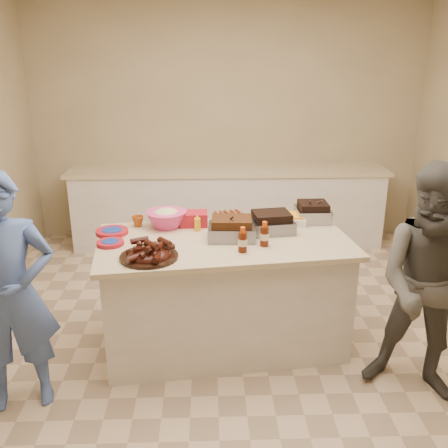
{
  "coord_description": "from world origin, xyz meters",
  "views": [
    {
      "loc": [
        -0.23,
        -3.35,
        2.18
      ],
      "look_at": [
        -0.12,
        0.1,
        0.97
      ],
      "focal_mm": 40.0,
      "sensor_mm": 36.0,
      "label": 1
    }
  ],
  "objects_px": {
    "bbq_bottle_b": "(264,246)",
    "guest_blue": "(27,399)",
    "island": "(224,342)",
    "guest_gray": "(418,390)",
    "bbq_bottle_a": "(242,252)",
    "mustard_bottle": "(197,231)",
    "roasting_pan": "(312,221)",
    "plastic_cup": "(138,226)",
    "rib_platter": "(149,258)",
    "coleslaw_bowl": "(167,227)"
  },
  "relations": [
    {
      "from": "bbq_bottle_b",
      "to": "guest_blue",
      "type": "height_order",
      "value": "bbq_bottle_b"
    },
    {
      "from": "island",
      "to": "guest_gray",
      "type": "height_order",
      "value": "island"
    },
    {
      "from": "guest_blue",
      "to": "bbq_bottle_a",
      "type": "bearing_deg",
      "value": 2.23
    },
    {
      "from": "island",
      "to": "guest_blue",
      "type": "xyz_separation_m",
      "value": [
        -1.33,
        -0.64,
        0.0
      ]
    },
    {
      "from": "mustard_bottle",
      "to": "guest_blue",
      "type": "relative_size",
      "value": 0.09
    },
    {
      "from": "guest_gray",
      "to": "mustard_bottle",
      "type": "bearing_deg",
      "value": 176.46
    },
    {
      "from": "roasting_pan",
      "to": "plastic_cup",
      "type": "relative_size",
      "value": 2.93
    },
    {
      "from": "rib_platter",
      "to": "guest_gray",
      "type": "relative_size",
      "value": 0.25
    },
    {
      "from": "rib_platter",
      "to": "coleslaw_bowl",
      "type": "height_order",
      "value": "coleslaw_bowl"
    },
    {
      "from": "roasting_pan",
      "to": "rib_platter",
      "type": "bearing_deg",
      "value": -149.95
    },
    {
      "from": "island",
      "to": "guest_gray",
      "type": "relative_size",
      "value": 1.17
    },
    {
      "from": "bbq_bottle_b",
      "to": "island",
      "type": "bearing_deg",
      "value": 153.21
    },
    {
      "from": "mustard_bottle",
      "to": "guest_gray",
      "type": "xyz_separation_m",
      "value": [
        1.49,
        -0.82,
        -0.87
      ]
    },
    {
      "from": "roasting_pan",
      "to": "guest_blue",
      "type": "distance_m",
      "value": 2.46
    },
    {
      "from": "coleslaw_bowl",
      "to": "guest_blue",
      "type": "distance_m",
      "value": 1.54
    },
    {
      "from": "plastic_cup",
      "to": "guest_gray",
      "type": "xyz_separation_m",
      "value": [
        1.96,
        -0.94,
        -0.87
      ]
    },
    {
      "from": "roasting_pan",
      "to": "guest_blue",
      "type": "height_order",
      "value": "roasting_pan"
    },
    {
      "from": "island",
      "to": "coleslaw_bowl",
      "type": "relative_size",
      "value": 5.77
    },
    {
      "from": "mustard_bottle",
      "to": "guest_gray",
      "type": "bearing_deg",
      "value": -28.84
    },
    {
      "from": "island",
      "to": "bbq_bottle_a",
      "type": "height_order",
      "value": "bbq_bottle_a"
    },
    {
      "from": "island",
      "to": "roasting_pan",
      "type": "bearing_deg",
      "value": 21.12
    },
    {
      "from": "plastic_cup",
      "to": "guest_blue",
      "type": "distance_m",
      "value": 1.44
    },
    {
      "from": "island",
      "to": "roasting_pan",
      "type": "height_order",
      "value": "roasting_pan"
    },
    {
      "from": "rib_platter",
      "to": "bbq_bottle_b",
      "type": "distance_m",
      "value": 0.81
    },
    {
      "from": "plastic_cup",
      "to": "guest_gray",
      "type": "distance_m",
      "value": 2.34
    },
    {
      "from": "bbq_bottle_b",
      "to": "rib_platter",
      "type": "bearing_deg",
      "value": -166.35
    },
    {
      "from": "bbq_bottle_b",
      "to": "guest_gray",
      "type": "bearing_deg",
      "value": -26.0
    },
    {
      "from": "roasting_pan",
      "to": "mustard_bottle",
      "type": "relative_size",
      "value": 1.99
    },
    {
      "from": "rib_platter",
      "to": "mustard_bottle",
      "type": "relative_size",
      "value": 2.94
    },
    {
      "from": "rib_platter",
      "to": "plastic_cup",
      "type": "bearing_deg",
      "value": 103.73
    },
    {
      "from": "bbq_bottle_a",
      "to": "bbq_bottle_b",
      "type": "bearing_deg",
      "value": 32.88
    },
    {
      "from": "coleslaw_bowl",
      "to": "bbq_bottle_b",
      "type": "height_order",
      "value": "coleslaw_bowl"
    },
    {
      "from": "roasting_pan",
      "to": "bbq_bottle_b",
      "type": "relative_size",
      "value": 1.47
    },
    {
      "from": "mustard_bottle",
      "to": "rib_platter",
      "type": "bearing_deg",
      "value": -121.14
    },
    {
      "from": "island",
      "to": "bbq_bottle_a",
      "type": "distance_m",
      "value": 0.91
    },
    {
      "from": "plastic_cup",
      "to": "roasting_pan",
      "type": "bearing_deg",
      "value": 3.62
    },
    {
      "from": "island",
      "to": "mustard_bottle",
      "type": "relative_size",
      "value": 13.77
    },
    {
      "from": "roasting_pan",
      "to": "mustard_bottle",
      "type": "bearing_deg",
      "value": -167.77
    },
    {
      "from": "coleslaw_bowl",
      "to": "bbq_bottle_b",
      "type": "bearing_deg",
      "value": -30.34
    },
    {
      "from": "coleslaw_bowl",
      "to": "guest_blue",
      "type": "xyz_separation_m",
      "value": [
        -0.89,
        -0.92,
        -0.87
      ]
    },
    {
      "from": "bbq_bottle_b",
      "to": "mustard_bottle",
      "type": "xyz_separation_m",
      "value": [
        -0.48,
        0.33,
        0.0
      ]
    },
    {
      "from": "roasting_pan",
      "to": "mustard_bottle",
      "type": "xyz_separation_m",
      "value": [
        -0.93,
        -0.2,
        0.0
      ]
    },
    {
      "from": "roasting_pan",
      "to": "bbq_bottle_a",
      "type": "bearing_deg",
      "value": -134.1
    },
    {
      "from": "rib_platter",
      "to": "plastic_cup",
      "type": "height_order",
      "value": "rib_platter"
    },
    {
      "from": "island",
      "to": "rib_platter",
      "type": "bearing_deg",
      "value": -154.06
    },
    {
      "from": "rib_platter",
      "to": "guest_blue",
      "type": "xyz_separation_m",
      "value": [
        -0.81,
        -0.31,
        -0.87
      ]
    },
    {
      "from": "guest_blue",
      "to": "rib_platter",
      "type": "bearing_deg",
      "value": 7.6
    },
    {
      "from": "bbq_bottle_b",
      "to": "mustard_bottle",
      "type": "relative_size",
      "value": 1.36
    },
    {
      "from": "coleslaw_bowl",
      "to": "rib_platter",
      "type": "bearing_deg",
      "value": -96.72
    },
    {
      "from": "island",
      "to": "plastic_cup",
      "type": "distance_m",
      "value": 1.13
    }
  ]
}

